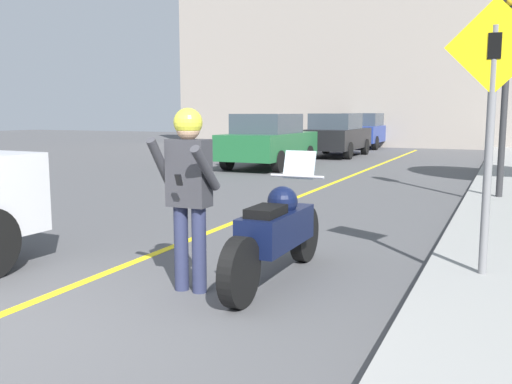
{
  "coord_description": "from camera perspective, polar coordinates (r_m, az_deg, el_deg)",
  "views": [
    {
      "loc": [
        3.34,
        -2.86,
        1.74
      ],
      "look_at": [
        0.87,
        2.65,
        0.89
      ],
      "focal_mm": 40.0,
      "sensor_mm": 36.0,
      "label": 1
    }
  ],
  "objects": [
    {
      "name": "building_backdrop",
      "position": [
        29.2,
        17.88,
        13.34
      ],
      "size": [
        28.0,
        1.2,
        9.28
      ],
      "color": "gray",
      "rests_on": "ground"
    },
    {
      "name": "parked_car_green",
      "position": [
        17.93,
        1.29,
        5.19
      ],
      "size": [
        1.88,
        4.2,
        1.68
      ],
      "color": "black",
      "rests_on": "ground"
    },
    {
      "name": "traffic_light",
      "position": [
        11.61,
        23.86,
        12.88
      ],
      "size": [
        0.26,
        0.3,
        3.9
      ],
      "color": "#2D2D30",
      "rests_on": "sidewalk_curb"
    },
    {
      "name": "parked_car_blue",
      "position": [
        28.31,
        10.76,
        6.09
      ],
      "size": [
        1.88,
        4.2,
        1.68
      ],
      "color": "black",
      "rests_on": "ground"
    },
    {
      "name": "ground_plane",
      "position": [
        4.73,
        -24.2,
        -14.27
      ],
      "size": [
        80.0,
        80.0,
        0.0
      ],
      "primitive_type": "plane",
      "color": "#4C4C4F"
    },
    {
      "name": "motorcycle",
      "position": [
        5.87,
        2.1,
        -4.04
      ],
      "size": [
        0.62,
        2.39,
        1.31
      ],
      "color": "black",
      "rests_on": "ground"
    },
    {
      "name": "crossing_sign",
      "position": [
        5.9,
        22.46,
        7.51
      ],
      "size": [
        0.91,
        0.08,
        2.65
      ],
      "color": "slate",
      "rests_on": "sidewalk_curb"
    },
    {
      "name": "person_biker",
      "position": [
        5.46,
        -6.76,
        1.21
      ],
      "size": [
        0.59,
        0.48,
        1.77
      ],
      "color": "#282D4C",
      "rests_on": "ground"
    },
    {
      "name": "road_center_line",
      "position": [
        9.85,
        0.12,
        -2.12
      ],
      "size": [
        0.12,
        36.0,
        0.01
      ],
      "color": "yellow",
      "rests_on": "ground"
    },
    {
      "name": "parked_car_black",
      "position": [
        22.76,
        8.05,
        5.71
      ],
      "size": [
        1.88,
        4.2,
        1.68
      ],
      "color": "black",
      "rests_on": "ground"
    }
  ]
}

